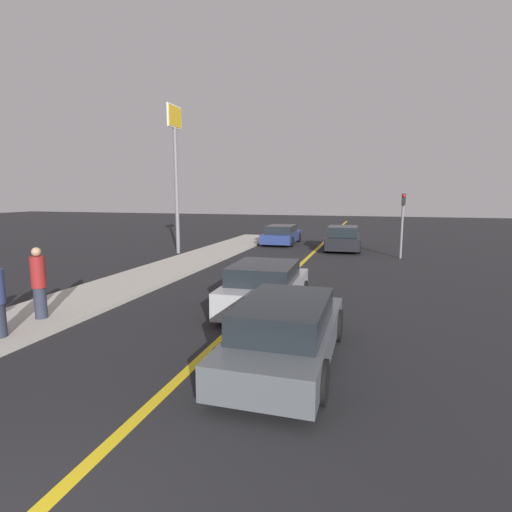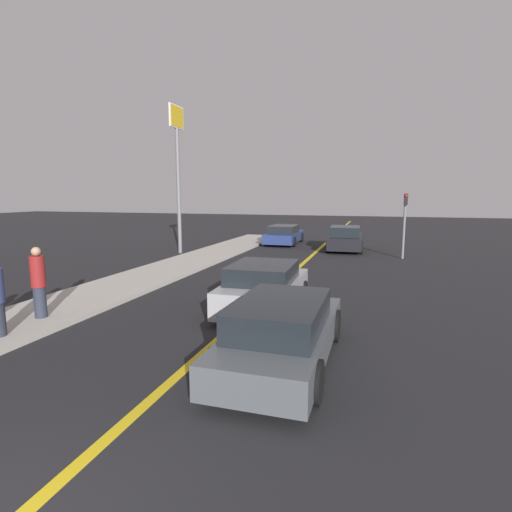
% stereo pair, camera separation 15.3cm
% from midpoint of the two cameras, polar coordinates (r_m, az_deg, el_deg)
% --- Properties ---
extents(road_center_line, '(0.20, 60.00, 0.01)m').
position_cam_midpoint_polar(road_center_line, '(20.10, 7.70, -0.39)').
color(road_center_line, gold).
rests_on(road_center_line, ground_plane).
extents(sidewalk_left, '(2.60, 27.68, 0.12)m').
position_cam_midpoint_polar(sidewalk_left, '(17.79, -11.04, -1.47)').
color(sidewalk_left, '#ADA89E').
rests_on(sidewalk_left, ground_plane).
extents(car_near_right_lane, '(1.85, 4.46, 1.27)m').
position_cam_midpoint_polar(car_near_right_lane, '(7.65, 4.39, -10.71)').
color(car_near_right_lane, '#4C5156').
rests_on(car_near_right_lane, ground_plane).
extents(car_ahead_center, '(2.10, 3.89, 1.33)m').
position_cam_midpoint_polar(car_ahead_center, '(11.02, 1.59, -4.51)').
color(car_ahead_center, '#9E9EA3').
rests_on(car_ahead_center, ground_plane).
extents(car_far_distant, '(2.12, 4.16, 1.39)m').
position_cam_midpoint_polar(car_far_distant, '(23.44, 12.77, 2.42)').
color(car_far_distant, black).
rests_on(car_far_distant, ground_plane).
extents(car_parked_left_lot, '(2.04, 4.49, 1.21)m').
position_cam_midpoint_polar(car_parked_left_lot, '(26.02, 4.22, 3.05)').
color(car_parked_left_lot, navy).
rests_on(car_parked_left_lot, ground_plane).
extents(pedestrian_by_sign, '(0.34, 0.34, 1.78)m').
position_cam_midpoint_polar(pedestrian_by_sign, '(11.24, -28.30, -3.33)').
color(pedestrian_by_sign, '#282D3D').
rests_on(pedestrian_by_sign, sidewalk_left).
extents(traffic_light, '(0.18, 0.40, 3.22)m').
position_cam_midpoint_polar(traffic_light, '(21.05, 20.67, 5.09)').
color(traffic_light, slate).
rests_on(traffic_light, ground_plane).
extents(roadside_sign, '(0.20, 1.44, 7.78)m').
position_cam_midpoint_polar(roadside_sign, '(22.18, -10.97, 14.37)').
color(roadside_sign, slate).
rests_on(roadside_sign, ground_plane).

